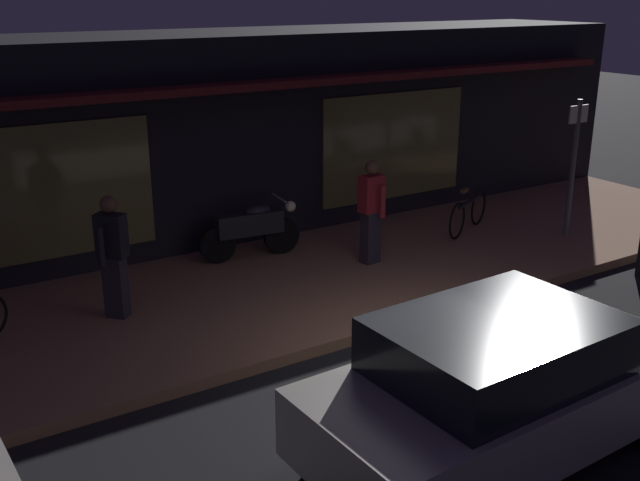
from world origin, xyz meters
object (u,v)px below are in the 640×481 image
at_px(motorcycle, 252,228).
at_px(parked_car_far, 501,385).
at_px(bicycle_extra, 468,212).
at_px(sign_post, 574,160).
at_px(person_photographer, 113,254).
at_px(person_bystander, 371,210).

distance_m(motorcycle, parked_car_far, 5.87).
bearing_deg(bicycle_extra, sign_post, -38.25).
xyz_separation_m(person_photographer, sign_post, (7.87, -0.85, 0.48)).
distance_m(person_photographer, person_bystander, 4.08).
distance_m(person_photographer, parked_car_far, 5.27).
distance_m(motorcycle, person_bystander, 1.96).
relative_size(motorcycle, sign_post, 0.71).
xyz_separation_m(person_photographer, parked_car_far, (2.25, -4.75, -0.32)).
bearing_deg(person_bystander, parked_car_far, -111.54).
relative_size(motorcycle, person_photographer, 1.02).
bearing_deg(person_photographer, parked_car_far, -64.68).
xyz_separation_m(person_bystander, sign_post, (3.79, -0.72, 0.48)).
height_order(person_bystander, parked_car_far, person_bystander).
height_order(bicycle_extra, person_bystander, person_bystander).
height_order(person_photographer, sign_post, sign_post).
bearing_deg(person_photographer, sign_post, -6.16).
bearing_deg(person_photographer, person_bystander, -1.75).
relative_size(sign_post, parked_car_far, 0.58).
xyz_separation_m(motorcycle, person_photographer, (-2.59, -1.10, 0.38)).
xyz_separation_m(person_photographer, person_bystander, (4.08, -0.12, 0.00)).
bearing_deg(person_bystander, person_photographer, 178.25).
bearing_deg(parked_car_far, bicycle_extra, 49.51).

